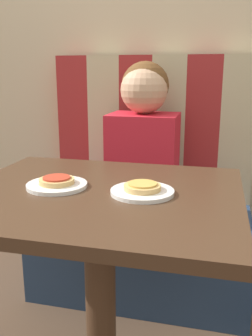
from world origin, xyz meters
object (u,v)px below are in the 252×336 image
object	(u,v)px
plate_left	(57,185)
pizza_right	(143,186)
pizza_left	(57,180)
plate_right	(143,191)
person	(144,138)

from	to	relation	value
plate_left	pizza_right	xyz separation A→B (m)	(0.27, 0.00, 0.02)
pizza_left	plate_left	bearing A→B (deg)	0.00
pizza_right	plate_right	bearing A→B (deg)	180.00
pizza_left	pizza_right	bearing A→B (deg)	0.00
plate_right	pizza_right	world-z (taller)	pizza_right
plate_left	pizza_left	world-z (taller)	pizza_left
pizza_left	pizza_right	world-z (taller)	same
plate_right	pizza_left	xyz separation A→B (m)	(-0.27, 0.00, 0.02)
person	plate_left	world-z (taller)	person
plate_left	pizza_right	world-z (taller)	pizza_right
plate_right	plate_left	bearing A→B (deg)	180.00
person	plate_right	distance (m)	0.72
person	pizza_left	bearing A→B (deg)	-100.96
pizza_right	pizza_left	bearing A→B (deg)	180.00
person	plate_right	size ratio (longest dim) A/B	3.83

